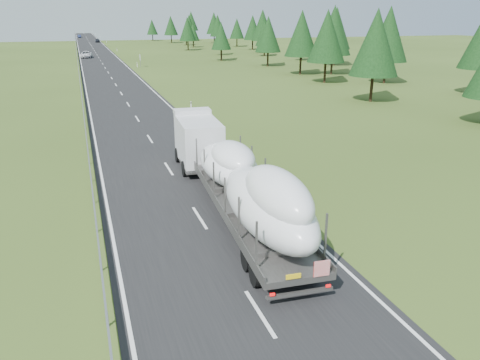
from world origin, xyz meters
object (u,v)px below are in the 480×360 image
object	(u,v)px
distant_car_blue	(79,36)
distant_car_dark	(98,40)
highway_sign	(140,58)
boat_truck	(236,173)
distant_van	(86,55)

from	to	relation	value
distant_car_blue	distant_car_dark	bearing A→B (deg)	-85.84
distant_car_blue	highway_sign	bearing A→B (deg)	-89.69
distant_car_dark	distant_car_blue	distance (m)	47.89
highway_sign	distant_car_blue	world-z (taller)	highway_sign
highway_sign	boat_truck	xyz separation A→B (m)	(-5.10, -79.85, 0.46)
distant_car_dark	boat_truck	bearing A→B (deg)	-90.03
distant_car_dark	highway_sign	bearing A→B (deg)	-87.53
highway_sign	distant_van	size ratio (longest dim) A/B	0.44
boat_truck	distant_car_dark	distance (m)	184.64
highway_sign	distant_car_blue	distance (m)	152.58
distant_car_dark	distant_van	bearing A→B (deg)	-94.41
distant_van	distant_car_blue	distance (m)	123.96
distant_van	distant_car_dark	size ratio (longest dim) A/B	1.36
distant_van	distant_car_dark	xyz separation A→B (m)	(6.37, 76.51, -0.08)
distant_car_dark	distant_car_blue	world-z (taller)	distant_car_dark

